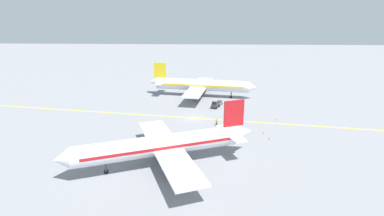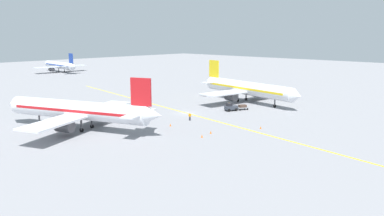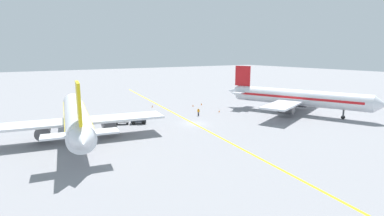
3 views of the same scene
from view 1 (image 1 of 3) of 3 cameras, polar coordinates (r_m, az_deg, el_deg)
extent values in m
plane|color=gray|center=(77.40, 0.37, -1.95)|extent=(400.00, 400.00, 0.00)
cube|color=yellow|center=(77.40, 0.37, -1.95)|extent=(18.32, 118.71, 0.01)
cylinder|color=silver|center=(53.01, -5.89, -7.04)|extent=(14.65, 29.14, 3.60)
cone|color=silver|center=(52.12, -23.66, -8.97)|extent=(4.07, 3.51, 3.42)
cone|color=silver|center=(58.59, 10.01, -4.46)|extent=(3.97, 3.93, 3.06)
cube|color=red|center=(52.95, -5.89, -6.89)|extent=(13.55, 26.38, 0.50)
cube|color=silver|center=(53.53, -4.82, -7.61)|extent=(27.89, 15.38, 0.36)
cylinder|color=#4C4C51|center=(49.78, -3.26, -11.22)|extent=(3.24, 3.79, 2.20)
cylinder|color=#4C4C51|center=(58.47, -6.06, -6.75)|extent=(3.24, 3.79, 2.20)
cube|color=red|center=(56.08, 7.99, -1.02)|extent=(1.84, 3.84, 5.00)
cube|color=silver|center=(57.20, 7.38, -4.78)|extent=(9.24, 5.62, 0.24)
cylinder|color=#4C4C51|center=(52.94, -16.12, -10.62)|extent=(0.36, 0.36, 2.00)
cylinder|color=black|center=(53.40, -16.03, -11.56)|extent=(0.56, 0.85, 0.80)
cylinder|color=#4C4C51|center=(53.11, -3.26, -9.80)|extent=(0.36, 0.36, 2.00)
cylinder|color=black|center=(53.58, -3.24, -10.75)|extent=(0.56, 0.85, 0.80)
cylinder|color=#4C4C51|center=(55.88, -4.20, -8.38)|extent=(0.36, 0.36, 2.00)
cylinder|color=black|center=(56.32, -4.18, -9.29)|extent=(0.56, 0.85, 0.80)
cylinder|color=silver|center=(97.24, 1.85, 4.40)|extent=(8.31, 30.19, 3.60)
cone|color=silver|center=(95.89, 11.46, 3.88)|extent=(3.76, 2.91, 3.42)
cone|color=silver|center=(101.23, -7.42, 4.96)|extent=(3.50, 3.45, 3.06)
cube|color=yellow|center=(97.21, 1.86, 4.49)|extent=(7.88, 27.24, 0.50)
cube|color=silver|center=(97.58, 1.27, 4.02)|extent=(28.47, 9.57, 0.36)
cylinder|color=#4C4C51|center=(102.65, 1.78, 3.97)|extent=(2.68, 3.51, 2.20)
cylinder|color=#4C4C51|center=(93.11, 0.70, 2.58)|extent=(2.68, 3.51, 2.20)
cube|color=yellow|center=(99.67, -6.14, 7.16)|extent=(0.99, 4.01, 5.00)
cube|color=silver|center=(100.28, -5.79, 4.96)|extent=(9.27, 3.80, 0.24)
cylinder|color=#4C4C51|center=(96.69, 7.46, 2.72)|extent=(0.36, 0.36, 2.00)
cylinder|color=black|center=(96.94, 7.44, 2.15)|extent=(0.40, 0.83, 0.80)
cylinder|color=#4C4C51|center=(99.68, 0.87, 3.32)|extent=(0.36, 0.36, 2.00)
cylinder|color=black|center=(99.93, 0.86, 2.76)|extent=(0.40, 0.83, 0.80)
cylinder|color=#4C4C51|center=(96.64, 0.51, 2.86)|extent=(0.36, 0.36, 2.00)
cylinder|color=black|center=(96.89, 0.51, 2.29)|extent=(0.40, 0.83, 0.80)
cube|color=#333842|center=(86.01, 4.46, 0.55)|extent=(3.35, 2.54, 0.90)
cube|color=black|center=(85.29, 4.34, 0.97)|extent=(1.51, 1.60, 0.70)
sphere|color=orange|center=(85.17, 4.34, 1.25)|extent=(0.16, 0.16, 0.16)
cylinder|color=black|center=(85.02, 4.69, 0.03)|extent=(0.74, 0.50, 0.70)
cylinder|color=black|center=(85.53, 3.75, 0.15)|extent=(0.74, 0.50, 0.70)
cylinder|color=black|center=(86.77, 5.14, 0.37)|extent=(0.74, 0.50, 0.70)
cylinder|color=black|center=(87.27, 4.22, 0.50)|extent=(0.74, 0.50, 0.70)
cube|color=gray|center=(88.96, 5.19, 0.93)|extent=(2.94, 2.30, 0.20)
cube|color=#4C382D|center=(88.85, 5.20, 1.18)|extent=(2.11, 1.74, 0.60)
cylinder|color=black|center=(87.91, 5.34, 0.51)|extent=(0.46, 0.30, 0.44)
cylinder|color=black|center=(88.33, 4.57, 0.61)|extent=(0.46, 0.30, 0.44)
cylinder|color=black|center=(89.79, 5.80, 0.85)|extent=(0.46, 0.30, 0.44)
cylinder|color=black|center=(90.20, 5.04, 0.95)|extent=(0.46, 0.30, 0.44)
cylinder|color=#23232D|center=(72.59, 4.65, -3.00)|extent=(0.16, 0.16, 0.85)
cylinder|color=#23232D|center=(72.68, 4.79, -2.97)|extent=(0.16, 0.16, 0.85)
cube|color=orange|center=(72.39, 4.74, -2.45)|extent=(0.35, 0.42, 0.60)
cylinder|color=orange|center=(72.28, 4.57, -2.47)|extent=(0.10, 0.10, 0.55)
cylinder|color=orange|center=(72.49, 4.90, -2.42)|extent=(0.10, 0.10, 0.55)
sphere|color=beige|center=(72.25, 4.74, -2.13)|extent=(0.22, 0.22, 0.22)
cone|color=orange|center=(66.82, 5.48, -5.00)|extent=(0.32, 0.32, 0.55)
cone|color=orange|center=(78.74, 15.62, -2.07)|extent=(0.32, 0.32, 0.55)
cone|color=orange|center=(69.12, 13.47, -4.65)|extent=(0.32, 0.32, 0.55)
cone|color=orange|center=(66.43, 14.47, -5.64)|extent=(0.32, 0.32, 0.55)
camera|label=2|loc=(58.72, 79.02, -4.36)|focal=35.00mm
camera|label=3|loc=(116.94, -23.99, 10.23)|focal=28.00mm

